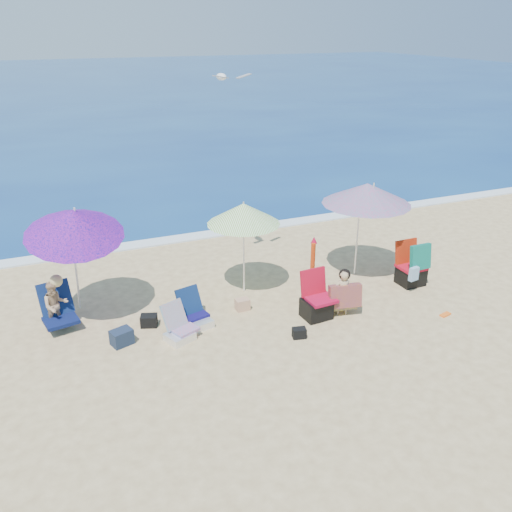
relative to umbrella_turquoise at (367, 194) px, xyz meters
name	(u,v)px	position (x,y,z in m)	size (l,w,h in m)	color
ground	(291,328)	(-2.41, -1.44, -1.90)	(120.00, 120.00, 0.00)	#D8BC84
sea	(72,86)	(-2.41, 43.56, -1.95)	(120.00, 80.00, 0.12)	navy
foam	(208,235)	(-2.41, 3.66, -1.88)	(120.00, 0.50, 0.04)	white
umbrella_turquoise	(367,194)	(0.00, 0.00, 0.00)	(2.38, 2.38, 2.16)	white
umbrella_striped	(243,214)	(-2.67, 0.28, -0.18)	(1.59, 1.59, 1.97)	white
umbrella_blue	(74,223)	(-5.88, 0.31, 0.06)	(1.89, 1.96, 2.39)	white
furled_umbrella	(313,263)	(-1.41, -0.35, -1.22)	(0.18, 0.20, 1.25)	#C2360D
chair_navy	(195,316)	(-4.02, -0.64, -1.73)	(0.60, 0.77, 0.66)	#120E4E
chair_rainbow	(179,330)	(-4.42, -0.99, -1.73)	(0.67, 0.71, 0.63)	#F15561
camp_chair_left	(316,304)	(-1.79, -1.25, -1.62)	(0.61, 0.59, 0.92)	#A50B2F
camp_chair_right	(412,269)	(0.75, -0.81, -1.54)	(0.60, 0.73, 0.99)	red
person_center	(343,294)	(-1.28, -1.36, -1.45)	(0.66, 0.59, 0.92)	tan
person_left	(56,305)	(-6.38, 0.21, -1.42)	(0.68, 0.83, 1.06)	tan
bag_navy_a	(122,337)	(-5.40, -0.80, -1.76)	(0.43, 0.36, 0.28)	#1A263A
bag_black_a	(149,321)	(-4.83, -0.37, -1.79)	(0.35, 0.31, 0.22)	black
bag_tan	(242,304)	(-3.00, -0.46, -1.79)	(0.27, 0.19, 0.23)	tan
bag_black_b	(299,333)	(-2.43, -1.80, -1.81)	(0.27, 0.22, 0.19)	black
orange_item	(445,315)	(0.55, -2.17, -1.88)	(0.25, 0.16, 0.03)	orange
seagull	(223,77)	(-2.72, 1.22, 2.34)	(0.83, 0.52, 0.13)	white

